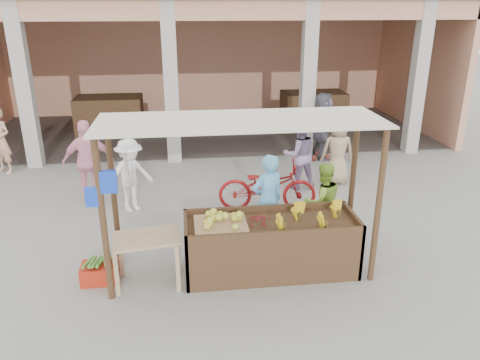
{
  "coord_description": "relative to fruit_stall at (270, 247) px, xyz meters",
  "views": [
    {
      "loc": [
        -0.74,
        -6.21,
        3.9
      ],
      "look_at": [
        0.18,
        1.2,
        1.06
      ],
      "focal_mm": 35.0,
      "sensor_mm": 36.0,
      "label": 1
    }
  ],
  "objects": [
    {
      "name": "melon_tray",
      "position": [
        -0.76,
        -0.01,
        0.5
      ],
      "size": [
        0.77,
        0.67,
        0.2
      ],
      "color": "#A67F56",
      "rests_on": "fruit_stall"
    },
    {
      "name": "shopper_a",
      "position": [
        -2.31,
        2.56,
        0.4
      ],
      "size": [
        1.13,
        1.02,
        1.6
      ],
      "primitive_type": "imported",
      "rotation": [
        0.0,
        0.0,
        0.64
      ],
      "color": "white",
      "rests_on": "ground"
    },
    {
      "name": "stall_awning",
      "position": [
        -0.51,
        0.06,
        1.58
      ],
      "size": [
        4.09,
        1.35,
        2.39
      ],
      "color": "#503720",
      "rests_on": "ground"
    },
    {
      "name": "side_table",
      "position": [
        -1.83,
        -0.14,
        0.23
      ],
      "size": [
        1.04,
        0.78,
        0.77
      ],
      "rotation": [
        0.0,
        0.0,
        0.16
      ],
      "color": "tan",
      "rests_on": "ground"
    },
    {
      "name": "berry_heap",
      "position": [
        -0.19,
        0.04,
        0.47
      ],
      "size": [
        0.44,
        0.36,
        0.14
      ],
      "primitive_type": "ellipsoid",
      "color": "maroon",
      "rests_on": "fruit_stall"
    },
    {
      "name": "shopper_f",
      "position": [
        1.27,
        3.36,
        0.45
      ],
      "size": [
        0.87,
        0.54,
        1.7
      ],
      "primitive_type": "imported",
      "rotation": [
        0.0,
        0.0,
        3.22
      ],
      "color": "gray",
      "rests_on": "ground"
    },
    {
      "name": "market_building",
      "position": [
        -0.45,
        8.93,
        2.3
      ],
      "size": [
        14.4,
        6.4,
        4.2
      ],
      "color": "tan",
      "rests_on": "ground"
    },
    {
      "name": "ground",
      "position": [
        -0.5,
        0.0,
        -0.4
      ],
      "size": [
        60.0,
        60.0,
        0.0
      ],
      "primitive_type": "plane",
      "color": "gray",
      "rests_on": "ground"
    },
    {
      "name": "shopper_c",
      "position": [
        2.19,
        3.54,
        0.44
      ],
      "size": [
        0.82,
        0.54,
        1.68
      ],
      "primitive_type": "imported",
      "rotation": [
        0.0,
        0.0,
        3.13
      ],
      "color": "tan",
      "rests_on": "ground"
    },
    {
      "name": "motorcycle",
      "position": [
        0.35,
        2.23,
        0.13
      ],
      "size": [
        0.96,
        2.1,
        1.05
      ],
      "primitive_type": "imported",
      "rotation": [
        0.0,
        0.0,
        1.43
      ],
      "color": "maroon",
      "rests_on": "ground"
    },
    {
      "name": "red_crate",
      "position": [
        -2.57,
        0.01,
        -0.26
      ],
      "size": [
        0.54,
        0.39,
        0.28
      ],
      "primitive_type": "cube",
      "rotation": [
        0.0,
        0.0,
        0.01
      ],
      "color": "#AE2612",
      "rests_on": "ground"
    },
    {
      "name": "papaya_pile",
      "position": [
        -1.83,
        -0.14,
        0.47
      ],
      "size": [
        0.69,
        0.39,
        0.2
      ],
      "primitive_type": null,
      "color": "#508A2D",
      "rests_on": "side_table"
    },
    {
      "name": "shopper_e",
      "position": [
        -5.61,
        5.21,
        0.43
      ],
      "size": [
        0.77,
        0.7,
        1.66
      ],
      "primitive_type": "imported",
      "rotation": [
        0.0,
        0.0,
        -0.49
      ],
      "color": "tan",
      "rests_on": "ground"
    },
    {
      "name": "fruit_stall",
      "position": [
        0.0,
        0.0,
        0.0
      ],
      "size": [
        2.6,
        0.95,
        0.8
      ],
      "primitive_type": "cube",
      "color": "#503720",
      "rests_on": "ground"
    },
    {
      "name": "banana_heap",
      "position": [
        0.59,
        -0.04,
        0.5
      ],
      "size": [
        1.06,
        0.58,
        0.19
      ],
      "primitive_type": null,
      "color": "yellow",
      "rests_on": "fruit_stall"
    },
    {
      "name": "plantain_bundle",
      "position": [
        -2.57,
        0.01,
        -0.08
      ],
      "size": [
        0.41,
        0.29,
        0.08
      ],
      "primitive_type": null,
      "color": "#4C812F",
      "rests_on": "red_crate"
    },
    {
      "name": "vendor_blue",
      "position": [
        0.1,
        0.86,
        0.46
      ],
      "size": [
        0.77,
        0.68,
        1.72
      ],
      "primitive_type": "imported",
      "rotation": [
        0.0,
        0.0,
        3.53
      ],
      "color": "#60BBF0",
      "rests_on": "ground"
    },
    {
      "name": "shopper_d",
      "position": [
        2.38,
        5.39,
        0.53
      ],
      "size": [
        0.8,
        1.75,
        1.85
      ],
      "primitive_type": "imported",
      "rotation": [
        0.0,
        0.0,
        1.63
      ],
      "color": "#52505C",
      "rests_on": "ground"
    },
    {
      "name": "shopper_b",
      "position": [
        -3.2,
        3.16,
        0.52
      ],
      "size": [
        1.16,
        0.73,
        1.84
      ],
      "primitive_type": "imported",
      "rotation": [
        0.0,
        0.0,
        3.29
      ],
      "color": "pink",
      "rests_on": "ground"
    },
    {
      "name": "produce_sacks",
      "position": [
        2.21,
        5.25,
        -0.07
      ],
      "size": [
        1.09,
        0.82,
        0.66
      ],
      "color": "maroon",
      "rests_on": "ground"
    },
    {
      "name": "vendor_green",
      "position": [
        1.07,
        0.93,
        0.34
      ],
      "size": [
        0.77,
        0.53,
        1.47
      ],
      "primitive_type": "imported",
      "rotation": [
        0.0,
        0.0,
        3.32
      ],
      "color": "#90BD38",
      "rests_on": "ground"
    }
  ]
}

